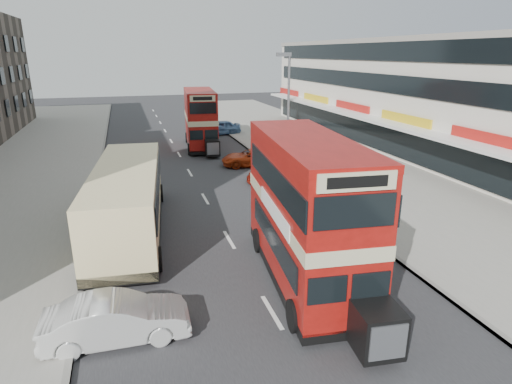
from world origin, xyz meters
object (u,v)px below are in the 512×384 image
object	(u,v)px
street_lamp	(287,104)
car_left_front	(117,319)
car_right_a	(280,172)
cyclist	(261,162)
bus_main	(307,211)
pedestrian_near	(331,168)
car_right_b	(252,158)
car_right_c	(219,128)
coach	(128,197)
bus_second	(200,119)
pedestrian_far	(272,132)

from	to	relation	value
street_lamp	car_left_front	bearing A→B (deg)	-125.30
street_lamp	car_right_a	distance (m)	4.72
cyclist	car_left_front	bearing A→B (deg)	-117.12
bus_main	pedestrian_near	size ratio (longest dim) A/B	5.21
car_right_a	car_right_b	distance (m)	4.64
car_right_c	street_lamp	bearing A→B (deg)	-0.03
coach	car_right_a	xyz separation A→B (m)	(9.62, 5.77, -1.08)
bus_second	pedestrian_far	size ratio (longest dim) A/B	5.21
coach	car_left_front	bearing A→B (deg)	-88.39
car_right_a	street_lamp	bearing A→B (deg)	146.82
pedestrian_near	cyclist	world-z (taller)	cyclist
bus_main	car_left_front	world-z (taller)	bus_main
car_left_front	cyclist	bearing A→B (deg)	-28.51
pedestrian_near	pedestrian_far	xyz separation A→B (m)	(0.79, 14.10, -0.06)
car_left_front	car_right_c	xyz separation A→B (m)	(9.97, 31.89, 0.06)
car_right_b	car_right_c	size ratio (longest dim) A/B	1.02
car_left_front	cyclist	world-z (taller)	cyclist
pedestrian_near	car_right_a	bearing A→B (deg)	-46.37
coach	cyclist	world-z (taller)	coach
car_right_c	pedestrian_near	world-z (taller)	pedestrian_near
car_right_c	pedestrian_near	size ratio (longest dim) A/B	2.37
street_lamp	cyclist	size ratio (longest dim) A/B	3.78
car_right_a	car_right_b	xyz separation A→B (m)	(-0.61, 4.60, -0.03)
pedestrian_far	car_left_front	bearing A→B (deg)	-135.83
bus_main	cyclist	world-z (taller)	bus_main
car_right_b	cyclist	distance (m)	1.92
bus_second	car_right_a	world-z (taller)	bus_second
street_lamp	coach	distance (m)	13.61
street_lamp	cyclist	bearing A→B (deg)	155.88
car_right_a	car_right_c	size ratio (longest dim) A/B	1.02
bus_main	car_right_c	size ratio (longest dim) A/B	2.19
car_left_front	bus_main	bearing A→B (deg)	-73.81
bus_main	coach	bearing A→B (deg)	-40.81
street_lamp	cyclist	distance (m)	4.41
cyclist	coach	bearing A→B (deg)	-134.24
coach	pedestrian_far	size ratio (longest dim) A/B	6.51
bus_second	car_right_a	distance (m)	12.73
pedestrian_far	coach	bearing A→B (deg)	-144.25
coach	pedestrian_far	world-z (taller)	coach
bus_second	coach	size ratio (longest dim) A/B	0.80
bus_second	car_right_b	distance (m)	8.23
bus_second	coach	distance (m)	19.15
street_lamp	bus_second	bearing A→B (deg)	112.40
car_right_b	pedestrian_near	size ratio (longest dim) A/B	2.42
bus_second	car_right_c	size ratio (longest dim) A/B	2.06
street_lamp	car_right_c	xyz separation A→B (m)	(-1.36, 15.89, -4.04)
car_right_c	pedestrian_near	xyz separation A→B (m)	(3.16, -19.31, 0.33)
car_left_front	pedestrian_near	xyz separation A→B (m)	(13.13, 12.58, 0.38)
bus_main	car_right_b	world-z (taller)	bus_main
coach	pedestrian_near	size ratio (longest dim) A/B	6.11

